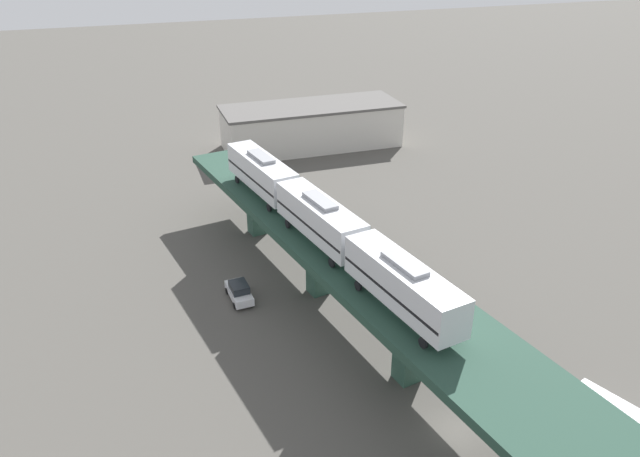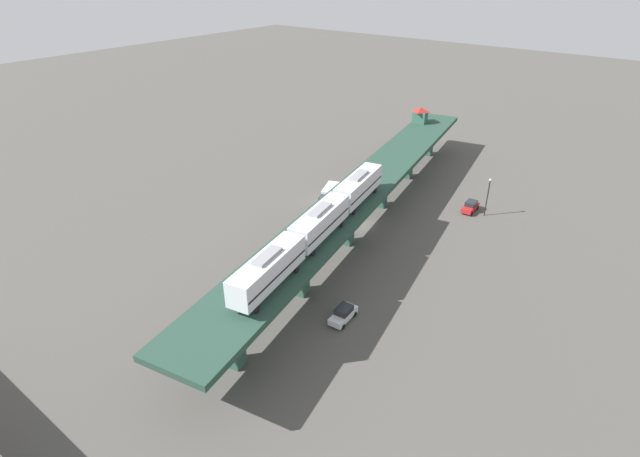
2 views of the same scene
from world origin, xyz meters
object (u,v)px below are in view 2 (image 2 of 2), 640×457
at_px(street_car_red, 470,206).
at_px(street_car_white, 343,314).
at_px(subway_train, 320,221).
at_px(signal_hut, 420,115).
at_px(delivery_truck, 330,196).
at_px(street_lamp, 488,194).

distance_m(street_car_red, street_car_white, 38.58).
distance_m(subway_train, street_car_red, 36.20).
xyz_separation_m(signal_hut, street_car_red, (-21.53, 20.54, -8.21)).
bearing_deg(delivery_truck, subway_train, 123.63).
height_order(signal_hut, delivery_truck, signal_hut).
bearing_deg(street_lamp, subway_train, 73.68).
bearing_deg(delivery_truck, street_car_red, -148.51).
xyz_separation_m(subway_train, street_lamp, (-10.03, -34.25, -5.79)).
height_order(subway_train, street_car_red, subway_train).
bearing_deg(subway_train, street_car_red, -102.12).
relative_size(signal_hut, delivery_truck, 0.50).
height_order(subway_train, delivery_truck, subway_train).
distance_m(subway_train, delivery_truck, 26.68).
distance_m(subway_train, signal_hut, 56.63).
height_order(street_car_red, street_lamp, street_lamp).
distance_m(delivery_truck, street_lamp, 27.53).
bearing_deg(street_car_white, delivery_truck, -50.41).
bearing_deg(delivery_truck, signal_hut, -89.84).
bearing_deg(subway_train, signal_hut, -75.52).
relative_size(street_car_red, street_car_white, 0.99).
height_order(signal_hut, street_lamp, signal_hut).
bearing_deg(subway_train, delivery_truck, -56.37).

